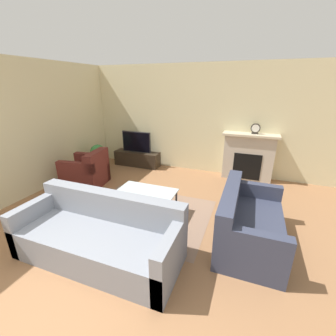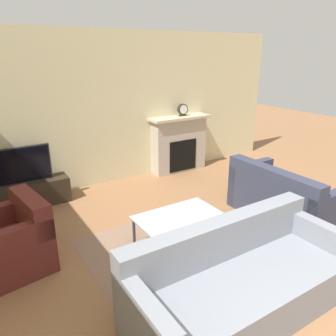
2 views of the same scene
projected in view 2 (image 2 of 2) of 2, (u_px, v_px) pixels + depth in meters
name	position (u px, v px, depth m)	size (l,w,h in m)	color
wall_back	(92.00, 112.00, 5.66)	(8.03, 0.06, 2.70)	beige
area_rug	(178.00, 247.00, 4.13)	(2.24, 1.77, 0.00)	#896B56
fireplace	(179.00, 143.00, 6.62)	(1.27, 0.36, 1.13)	#B2A899
tv_stand	(27.00, 194.00, 5.16)	(1.30, 0.38, 0.41)	#2D2319
tv	(22.00, 165.00, 4.99)	(0.85, 0.06, 0.57)	#232328
couch_sectional	(239.00, 283.00, 3.05)	(2.20, 0.88, 0.82)	gray
couch_loveseat	(283.00, 200.00, 4.77)	(0.86, 1.54, 0.82)	#33384C
armchair_by_window	(9.00, 245.00, 3.63)	(0.96, 0.92, 0.82)	#5B231E
coffee_table	(177.00, 218.00, 4.02)	(1.04, 0.57, 0.44)	#333338
mantel_clock	(183.00, 110.00, 6.44)	(0.21, 0.07, 0.24)	#28231E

